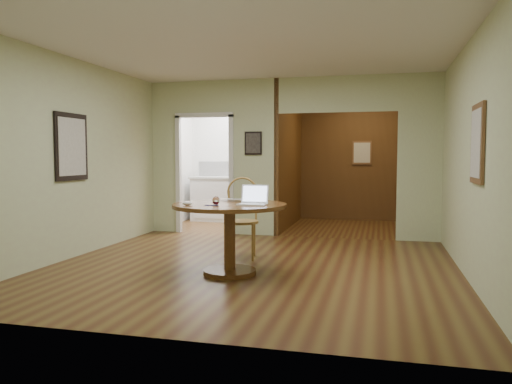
% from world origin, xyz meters
% --- Properties ---
extents(floor, '(5.00, 5.00, 0.00)m').
position_xyz_m(floor, '(0.00, 0.00, 0.00)').
color(floor, '#452413').
rests_on(floor, ground).
extents(room_shell, '(5.20, 7.50, 5.00)m').
position_xyz_m(room_shell, '(-0.47, 3.10, 1.29)').
color(room_shell, silver).
rests_on(room_shell, ground).
extents(dining_table, '(1.32, 1.32, 0.83)m').
position_xyz_m(dining_table, '(-0.15, -0.39, 0.61)').
color(dining_table, brown).
rests_on(dining_table, ground).
extents(chair, '(0.54, 0.54, 1.09)m').
position_xyz_m(chair, '(-0.28, 0.58, 0.61)').
color(chair, olive).
rests_on(chair, ground).
extents(open_laptop, '(0.32, 0.27, 0.22)m').
position_xyz_m(open_laptop, '(0.15, -0.44, 0.89)').
color(open_laptop, white).
rests_on(open_laptop, dining_table).
extents(closed_laptop, '(0.36, 0.26, 0.03)m').
position_xyz_m(closed_laptop, '(-0.20, -0.09, 0.84)').
color(closed_laptop, '#B1B1B5').
rests_on(closed_laptop, dining_table).
extents(mouse, '(0.12, 0.08, 0.05)m').
position_xyz_m(mouse, '(-0.54, -0.71, 0.85)').
color(mouse, white).
rests_on(mouse, dining_table).
extents(wine_glass, '(0.09, 0.09, 0.09)m').
position_xyz_m(wine_glass, '(-0.26, -0.55, 0.87)').
color(wine_glass, white).
rests_on(wine_glass, dining_table).
extents(pen, '(0.15, 0.03, 0.01)m').
position_xyz_m(pen, '(-0.28, -0.65, 0.83)').
color(pen, '#0C1354').
rests_on(pen, dining_table).
extents(kitchen_cabinet, '(2.06, 0.60, 0.94)m').
position_xyz_m(kitchen_cabinet, '(-1.35, 4.20, 0.47)').
color(kitchen_cabinet, white).
rests_on(kitchen_cabinet, ground).
extents(grocery_bag, '(0.36, 0.33, 0.30)m').
position_xyz_m(grocery_bag, '(-0.87, 4.20, 1.09)').
color(grocery_bag, beige).
rests_on(grocery_bag, kitchen_cabinet).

